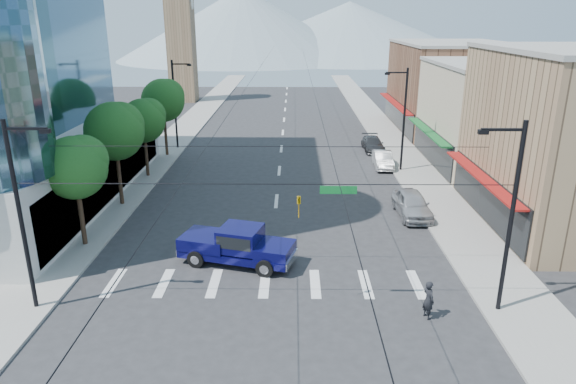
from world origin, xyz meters
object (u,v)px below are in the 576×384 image
(pickup_truck, at_px, (236,244))
(pedestrian, at_px, (428,300))
(parked_car_near, at_px, (412,204))
(parked_car_far, at_px, (373,144))
(parked_car_mid, at_px, (383,160))

(pickup_truck, distance_m, pedestrian, 10.71)
(parked_car_near, distance_m, parked_car_far, 18.24)
(pedestrian, relative_size, parked_car_near, 0.36)
(pickup_truck, bearing_deg, parked_car_near, 48.58)
(pickup_truck, height_order, parked_car_near, pickup_truck)
(pickup_truck, xyz_separation_m, pedestrian, (9.25, -5.40, -0.21))
(pedestrian, bearing_deg, parked_car_mid, -26.62)
(pedestrian, height_order, parked_car_far, pedestrian)
(pedestrian, height_order, parked_car_near, pedestrian)
(pickup_truck, bearing_deg, pedestrian, -14.61)
(pedestrian, xyz_separation_m, parked_car_far, (2.02, 30.93, -0.22))
(parked_car_mid, bearing_deg, parked_car_near, -88.28)
(pedestrian, relative_size, parked_car_far, 0.38)
(pickup_truck, height_order, parked_car_far, pickup_truck)
(pickup_truck, distance_m, parked_car_far, 27.92)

